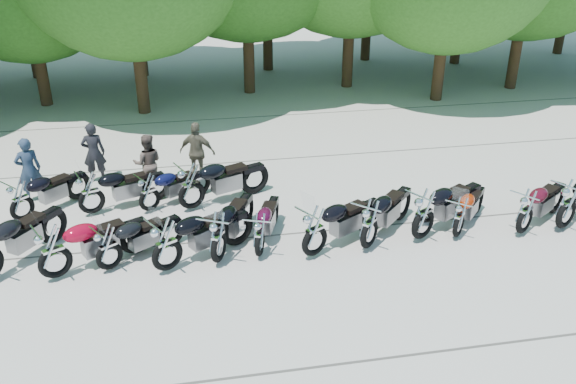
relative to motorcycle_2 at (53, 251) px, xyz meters
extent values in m
plane|color=#A59E95|center=(5.01, -0.50, -0.70)|extent=(90.00, 90.00, 0.00)
cylinder|color=#3A2614|center=(-2.25, 12.34, 0.96)|extent=(0.44, 0.44, 3.31)
cylinder|color=#3A2614|center=(1.43, 10.74, 1.27)|extent=(0.44, 0.44, 3.93)
cylinder|color=#3A2614|center=(5.54, 12.59, 1.37)|extent=(0.44, 0.44, 4.13)
cylinder|color=#3A2614|center=(9.62, 12.71, 1.35)|extent=(0.44, 0.44, 4.09)
cylinder|color=#3A2614|center=(12.56, 10.32, 1.11)|extent=(0.44, 0.44, 3.62)
cylinder|color=#3A2614|center=(16.21, 11.28, 1.29)|extent=(0.44, 0.44, 3.98)
cylinder|color=#3A2614|center=(-3.28, 16.47, 1.07)|extent=(0.44, 0.44, 3.52)
cylinder|color=#3A2614|center=(1.24, 15.93, 1.02)|extent=(0.44, 0.44, 3.42)
cylinder|color=#3A2614|center=(6.81, 15.97, 1.09)|extent=(0.44, 0.44, 3.56)
cylinder|color=#3A2614|center=(11.70, 16.98, 1.18)|extent=(0.44, 0.44, 3.76)
cylinder|color=#3A2614|center=(15.69, 15.59, 1.12)|extent=(0.44, 0.44, 3.63)
cylinder|color=#3A2614|center=(21.62, 16.52, 1.49)|extent=(0.44, 0.44, 4.37)
imported|color=#213045|center=(-1.19, 3.95, 0.16)|extent=(0.73, 0.61, 1.72)
imported|color=brown|center=(1.79, 3.99, 0.10)|extent=(0.77, 0.60, 1.59)
imported|color=brown|center=(3.11, 4.39, 0.15)|extent=(1.08, 0.74, 1.70)
imported|color=black|center=(0.32, 4.88, 0.15)|extent=(0.64, 0.43, 1.69)
camera|label=1|loc=(2.79, -11.21, 6.45)|focal=38.00mm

